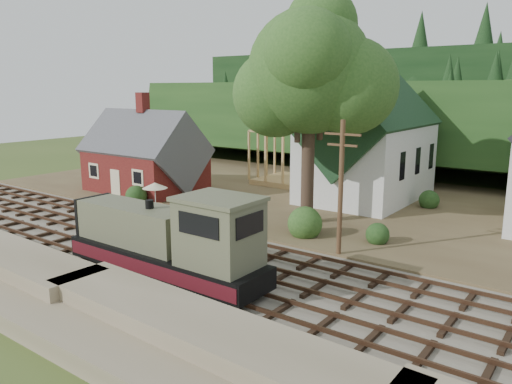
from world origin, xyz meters
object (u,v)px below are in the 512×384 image
Objects in this scene: car_blue at (225,211)px; locomotive at (170,242)px; car_green at (110,176)px; patio_set at (155,187)px.

locomotive is at bearing -81.50° from car_blue.
locomotive is 3.29× the size of car_blue.
car_blue is 1.06× the size of car_green.
locomotive is 5.40× the size of patio_set.
car_green is 14.30m from patio_set.
car_green is (-19.38, 4.75, -0.05)m from car_blue.
locomotive is 28.54m from car_green.
car_blue is 6.52m from patio_set.
locomotive reaches higher than patio_set.
car_green is at bearing 148.96° from car_blue.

